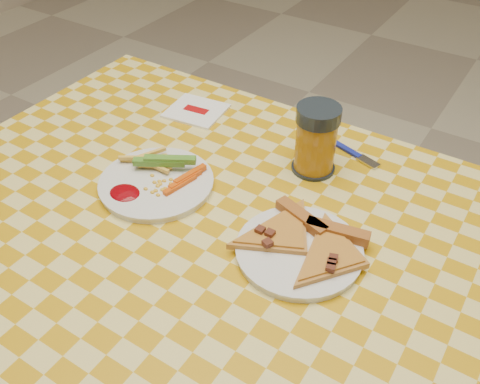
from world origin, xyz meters
name	(u,v)px	position (x,y,z in m)	size (l,w,h in m)	color
table	(228,255)	(0.00, 0.00, 0.68)	(1.28, 0.88, 0.76)	silver
plate_left	(156,184)	(-0.19, 0.02, 0.76)	(0.22, 0.22, 0.01)	white
plate_right	(299,252)	(0.14, 0.01, 0.76)	(0.22, 0.22, 0.01)	white
fries_veggies	(157,172)	(-0.19, 0.04, 0.78)	(0.19, 0.17, 0.04)	#F3C44D
pizza_slices	(306,241)	(0.14, 0.03, 0.78)	(0.28, 0.25, 0.02)	#B28636
drink_glass	(316,140)	(0.05, 0.24, 0.83)	(0.09, 0.09, 0.15)	black
napkin	(196,111)	(-0.29, 0.29, 0.76)	(0.14, 0.13, 0.01)	white
fork	(349,151)	(0.09, 0.34, 0.76)	(0.15, 0.06, 0.01)	#162198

